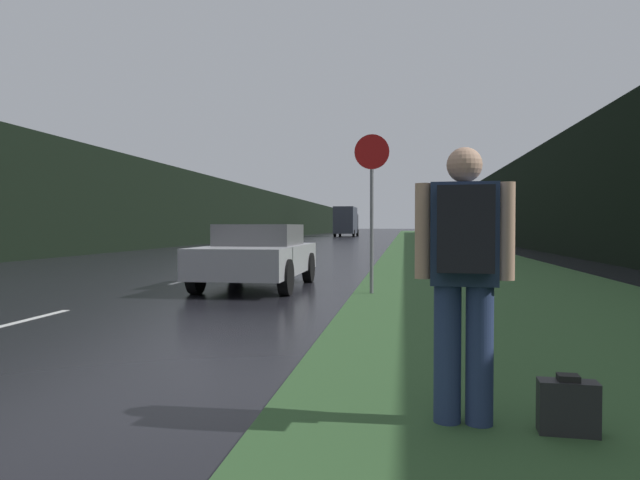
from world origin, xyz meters
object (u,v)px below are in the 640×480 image
(car_passing_near, at_px, (258,255))
(hitchhiker_with_backpack, at_px, (464,267))
(suitcase, at_px, (568,408))
(delivery_truck, at_px, (346,221))
(stop_sign, at_px, (372,197))

(car_passing_near, bearing_deg, hitchhiker_with_backpack, 113.32)
(car_passing_near, bearing_deg, suitcase, 116.76)
(suitcase, height_order, delivery_truck, delivery_truck)
(hitchhiker_with_backpack, distance_m, car_passing_near, 8.88)
(stop_sign, bearing_deg, delivery_truck, 96.25)
(car_passing_near, height_order, delivery_truck, delivery_truck)
(stop_sign, distance_m, suitcase, 7.71)
(car_passing_near, distance_m, delivery_truck, 61.14)
(suitcase, xyz_separation_m, car_passing_near, (-4.15, 8.22, 0.52))
(hitchhiker_with_backpack, distance_m, suitcase, 1.08)
(car_passing_near, bearing_deg, delivery_truck, -85.99)
(hitchhiker_with_backpack, xyz_separation_m, delivery_truck, (-7.79, 69.13, 0.91))
(suitcase, relative_size, delivery_truck, 0.04)
(stop_sign, relative_size, hitchhiker_with_backpack, 1.68)
(car_passing_near, xyz_separation_m, delivery_truck, (-4.27, 60.98, 1.26))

